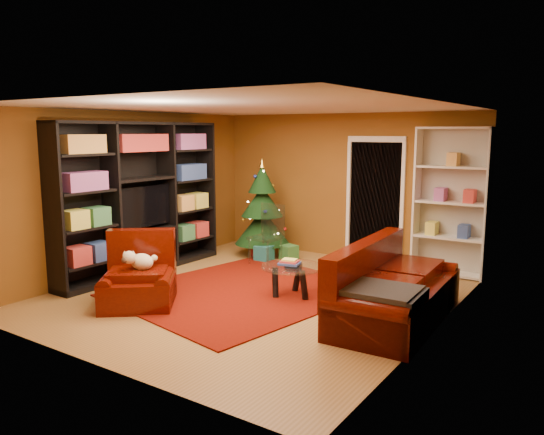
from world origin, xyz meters
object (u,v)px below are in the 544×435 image
Objects in this scene: christmas_tree at (262,209)px; sofa at (397,282)px; white_bookshelf at (451,202)px; rug at (243,291)px; gift_box_teal at (264,253)px; dog at (142,262)px; gift_box_green at (289,252)px; acrylic_chair at (265,238)px; coffee_table at (292,281)px; media_unit at (140,198)px; armchair at (138,277)px; gift_box_red at (258,250)px.

sofa is (3.33, -1.94, -0.39)m from christmas_tree.
rug is at bearing -131.44° from white_bookshelf.
white_bookshelf is at bearing 16.54° from gift_box_teal.
white_bookshelf is 4.82m from dog.
gift_box_green is at bearing -169.28° from white_bookshelf.
sofa is at bearing -23.03° from acrylic_chair.
christmas_tree reaches higher than sofa.
gift_box_green is 3.23m from dog.
acrylic_chair is (-2.87, 1.38, -0.01)m from sofa.
sofa reaches higher than coffee_table.
sofa is at bearing -35.00° from gift_box_green.
christmas_tree is 0.75× the size of white_bookshelf.
christmas_tree is at bearing 65.65° from media_unit.
rug is at bearing 19.37° from armchair.
media_unit is 2.79m from gift_box_green.
rug is at bearing -76.61° from gift_box_green.
christmas_tree is 4.52× the size of dog.
christmas_tree is 6.91× the size of gift_box_green.
gift_box_red is at bearing 57.67° from armchair.
media_unit reaches higher than armchair.
media_unit reaches higher than gift_box_teal.
acrylic_chair is at bearing 136.09° from coffee_table.
rug is at bearing 18.13° from dog.
white_bookshelf reaches higher than acrylic_chair.
coffee_table is (1.79, -1.85, -0.65)m from christmas_tree.
christmas_tree reaches higher than dog.
sofa is (3.37, -1.85, 0.38)m from gift_box_red.
white_bookshelf is at bearing 23.95° from acrylic_chair.
sofa is at bearing -30.21° from christmas_tree.
dog is (-0.78, -1.17, 0.57)m from rug.
media_unit reaches higher than gift_box_red.
white_bookshelf is at bearing 13.99° from armchair.
christmas_tree is (0.97, 2.06, -0.34)m from media_unit.
media_unit is 11.55× the size of gift_box_teal.
rug is 3.57m from white_bookshelf.
coffee_table reaches higher than gift_box_green.
gift_box_teal is (-0.80, 1.69, 0.13)m from rug.
acrylic_chair reaches higher than gift_box_red.
gift_box_teal is (0.28, -0.35, -0.74)m from christmas_tree.
coffee_table is (2.75, 0.22, -0.99)m from media_unit.
rug is at bearing 1.29° from media_unit.
media_unit reaches higher than rug.
christmas_tree is 3.33m from armchair.
white_bookshelf reaches higher than rug.
coffee_table is at bearing -44.76° from gift_box_teal.
dog is 2.66m from acrylic_chair.
christmas_tree is 2.65m from coffee_table.
gift_box_teal is 0.12× the size of sofa.
rug is 2.08m from gift_box_green.
dog is at bearing -90.88° from acrylic_chair.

